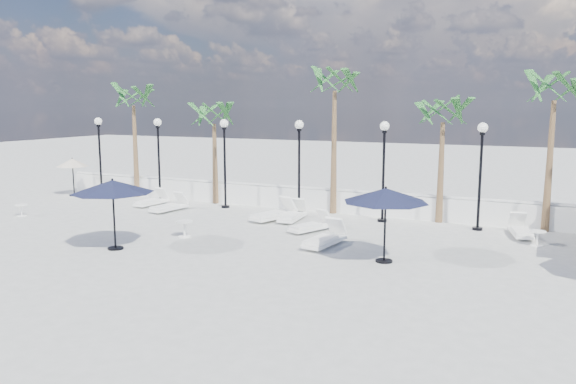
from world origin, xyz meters
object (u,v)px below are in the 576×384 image
at_px(lounger_3, 293,215).
at_px(lounger_6, 520,230).
at_px(lounger_2, 274,214).
at_px(parasol_cream_small, 72,163).
at_px(parasol_navy_left, 113,187).
at_px(lounger_0, 169,206).
at_px(lounger_4, 311,225).
at_px(lounger_5, 325,239).
at_px(parasol_navy_mid, 386,196).
at_px(lounger_1, 152,201).

distance_m(lounger_3, lounger_6, 8.18).
bearing_deg(lounger_2, parasol_cream_small, -166.67).
xyz_separation_m(lounger_2, parasol_navy_left, (-2.58, -5.99, 1.70)).
xyz_separation_m(lounger_0, parasol_navy_left, (2.25, -5.81, 1.73)).
height_order(lounger_4, parasol_navy_left, parasol_navy_left).
relative_size(lounger_4, lounger_6, 0.99).
bearing_deg(parasol_cream_small, lounger_6, -0.34).
distance_m(lounger_3, lounger_5, 4.05).
distance_m(lounger_2, parasol_navy_mid, 6.88).
height_order(lounger_0, lounger_2, lounger_2).
bearing_deg(lounger_6, lounger_5, -156.70).
xyz_separation_m(lounger_6, parasol_navy_left, (-11.40, -7.11, 1.74)).
height_order(lounger_6, parasol_navy_mid, parasol_navy_mid).
bearing_deg(lounger_4, lounger_6, 42.30).
xyz_separation_m(lounger_1, lounger_6, (15.17, 0.55, 0.00)).
bearing_deg(lounger_0, lounger_2, 11.22).
height_order(lounger_1, lounger_3, lounger_3).
xyz_separation_m(lounger_2, parasol_cream_small, (-11.62, 1.24, 1.35)).
relative_size(lounger_6, parasol_cream_small, 0.98).
bearing_deg(lounger_4, lounger_0, -164.97).
xyz_separation_m(lounger_1, parasol_navy_mid, (11.77, -4.47, 1.70)).
xyz_separation_m(lounger_5, parasol_cream_small, (-14.86, 4.18, 1.36)).
bearing_deg(parasol_cream_small, lounger_5, -15.72).
distance_m(lounger_3, parasol_navy_mid, 6.48).
bearing_deg(lounger_3, lounger_2, -168.42).
bearing_deg(lounger_2, lounger_3, 36.14).
xyz_separation_m(parasol_navy_left, parasol_navy_mid, (7.99, 2.10, -0.04)).
bearing_deg(lounger_3, parasol_navy_mid, -46.10).
height_order(lounger_1, lounger_5, lounger_5).
distance_m(lounger_0, lounger_1, 1.70).
bearing_deg(parasol_navy_mid, lounger_0, 160.11).
bearing_deg(lounger_1, lounger_4, -7.64).
xyz_separation_m(lounger_1, lounger_2, (6.35, -0.57, 0.04)).
bearing_deg(lounger_6, lounger_0, 172.75).
relative_size(lounger_0, lounger_5, 0.93).
relative_size(lounger_2, parasol_navy_mid, 0.88).
relative_size(lounger_1, lounger_6, 0.97).
bearing_deg(parasol_navy_left, parasol_navy_mid, 14.71).
relative_size(lounger_3, parasol_cream_small, 1.03).
bearing_deg(lounger_2, parasol_navy_mid, -16.27).
bearing_deg(lounger_3, lounger_6, 1.27).
bearing_deg(parasol_cream_small, lounger_1, -7.24).
bearing_deg(parasol_navy_left, lounger_3, 62.18).
distance_m(lounger_4, lounger_5, 2.11).
xyz_separation_m(lounger_6, parasol_cream_small, (-20.44, 0.12, 1.39)).
xyz_separation_m(lounger_3, parasol_navy_left, (-3.27, -6.20, 1.72)).
bearing_deg(parasol_navy_left, parasol_cream_small, 141.35).
bearing_deg(lounger_4, parasol_cream_small, -166.71).
xyz_separation_m(lounger_3, parasol_cream_small, (-12.32, 1.03, 1.37)).
bearing_deg(parasol_cream_small, parasol_navy_left, -38.65).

